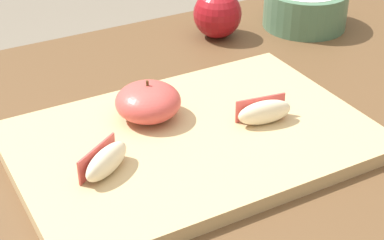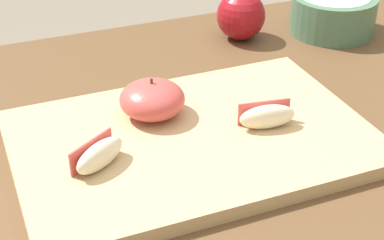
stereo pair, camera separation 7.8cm
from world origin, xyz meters
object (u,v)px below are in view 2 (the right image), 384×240
object	(u,v)px
cutting_board	(192,139)
apple_half_skin_up	(152,99)
ceramic_fruit_bowl	(333,13)
whole_apple_red_delicious	(241,16)
apple_wedge_front	(99,155)
apple_wedge_middle	(267,116)

from	to	relation	value
cutting_board	apple_half_skin_up	bearing A→B (deg)	116.65
ceramic_fruit_bowl	apple_half_skin_up	bearing A→B (deg)	-155.25
cutting_board	whole_apple_red_delicious	size ratio (longest dim) A/B	4.86
apple_wedge_front	apple_half_skin_up	bearing A→B (deg)	42.65
whole_apple_red_delicious	cutting_board	bearing A→B (deg)	-126.20
whole_apple_red_delicious	apple_half_skin_up	bearing A→B (deg)	-137.17
apple_wedge_middle	ceramic_fruit_bowl	bearing A→B (deg)	44.27
apple_wedge_middle	apple_wedge_front	distance (m)	0.22
apple_wedge_middle	whole_apple_red_delicious	xyz separation A→B (m)	(0.11, 0.31, 0.01)
apple_wedge_middle	apple_wedge_front	bearing A→B (deg)	-179.10
apple_wedge_front	ceramic_fruit_bowl	size ratio (longest dim) A/B	0.50
apple_half_skin_up	ceramic_fruit_bowl	world-z (taller)	apple_half_skin_up
cutting_board	ceramic_fruit_bowl	world-z (taller)	ceramic_fruit_bowl
apple_wedge_middle	whole_apple_red_delicious	bearing A→B (deg)	69.75
cutting_board	apple_wedge_middle	bearing A→B (deg)	-13.42
whole_apple_red_delicious	apple_wedge_front	bearing A→B (deg)	-137.22
apple_wedge_middle	ceramic_fruit_bowl	xyz separation A→B (m)	(0.28, 0.27, 0.00)
apple_wedge_front	apple_wedge_middle	bearing A→B (deg)	0.90
cutting_board	apple_wedge_front	xyz separation A→B (m)	(-0.13, -0.03, 0.03)
apple_half_skin_up	apple_wedge_middle	world-z (taller)	apple_half_skin_up
apple_wedge_front	whole_apple_red_delicious	size ratio (longest dim) A/B	0.81
whole_apple_red_delicious	ceramic_fruit_bowl	world-z (taller)	whole_apple_red_delicious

